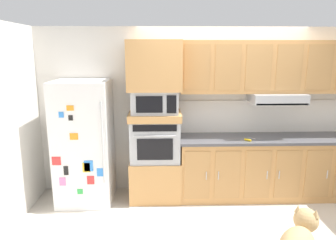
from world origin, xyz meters
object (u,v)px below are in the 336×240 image
object	(u,v)px
built_in_oven	(155,139)
microwave	(155,101)
refrigerator	(84,142)
screwdriver	(248,140)

from	to	relation	value
built_in_oven	microwave	size ratio (longest dim) A/B	1.09
microwave	refrigerator	bearing A→B (deg)	-176.16
microwave	screwdriver	size ratio (longest dim) A/B	3.82
refrigerator	screwdriver	bearing A→B (deg)	-2.79
screwdriver	built_in_oven	bearing A→B (deg)	172.14
microwave	built_in_oven	bearing A→B (deg)	179.23
refrigerator	built_in_oven	size ratio (longest dim) A/B	2.51
built_in_oven	screwdriver	world-z (taller)	built_in_oven
built_in_oven	microwave	distance (m)	0.56
refrigerator	microwave	bearing A→B (deg)	3.84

